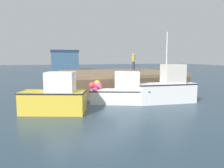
# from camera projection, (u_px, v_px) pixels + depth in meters

# --- Properties ---
(ground) EXTENTS (120.00, 160.00, 0.10)m
(ground) POSITION_uv_depth(u_px,v_px,m) (98.00, 106.00, 13.96)
(ground) COLOR #283D4C
(pier) EXTENTS (10.25, 8.67, 1.70)m
(pier) POSITION_uv_depth(u_px,v_px,m) (118.00, 75.00, 20.24)
(pier) COLOR brown
(pier) RESTS_ON ground
(fishing_boat_near_left) EXTENTS (3.76, 2.43, 2.28)m
(fishing_boat_near_left) POSITION_uv_depth(u_px,v_px,m) (55.00, 97.00, 11.93)
(fishing_boat_near_left) COLOR gold
(fishing_boat_near_left) RESTS_ON ground
(fishing_boat_near_right) EXTENTS (4.07, 2.45, 2.13)m
(fishing_boat_near_right) POSITION_uv_depth(u_px,v_px,m) (120.00, 91.00, 14.52)
(fishing_boat_near_right) COLOR silver
(fishing_boat_near_right) RESTS_ON ground
(fishing_boat_mid) EXTENTS (4.11, 1.52, 4.70)m
(fishing_boat_mid) POSITION_uv_depth(u_px,v_px,m) (167.00, 88.00, 14.77)
(fishing_boat_mid) COLOR silver
(fishing_boat_mid) RESTS_ON ground
(rowboat) EXTENTS (1.62, 1.15, 0.40)m
(rowboat) POSITION_uv_depth(u_px,v_px,m) (179.00, 96.00, 16.21)
(rowboat) COLOR white
(rowboat) RESTS_ON ground
(dockworker) EXTENTS (0.34, 0.34, 1.75)m
(dockworker) POSITION_uv_depth(u_px,v_px,m) (133.00, 62.00, 22.99)
(dockworker) COLOR #2D3342
(dockworker) RESTS_ON pier
(warehouse) EXTENTS (6.31, 4.71, 4.73)m
(warehouse) POSITION_uv_depth(u_px,v_px,m) (65.00, 60.00, 51.49)
(warehouse) COLOR #385675
(warehouse) RESTS_ON ground
(mooring_buoy_foreground) EXTENTS (0.54, 0.54, 0.77)m
(mooring_buoy_foreground) POSITION_uv_depth(u_px,v_px,m) (36.00, 107.00, 11.95)
(mooring_buoy_foreground) COLOR red
(mooring_buoy_foreground) RESTS_ON ground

